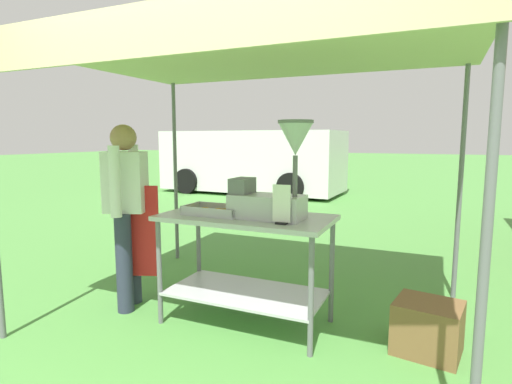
# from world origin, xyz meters

# --- Properties ---
(ground_plane) EXTENTS (70.00, 70.00, 0.00)m
(ground_plane) POSITION_xyz_m (0.00, 6.00, 0.00)
(ground_plane) COLOR #519342
(stall_canopy) EXTENTS (3.33, 2.47, 2.19)m
(stall_canopy) POSITION_xyz_m (-0.11, 0.99, 2.12)
(stall_canopy) COLOR slate
(stall_canopy) RESTS_ON ground
(donut_cart) EXTENTS (1.36, 0.69, 0.89)m
(donut_cart) POSITION_xyz_m (-0.11, 0.89, 0.65)
(donut_cart) COLOR #B7B7BC
(donut_cart) RESTS_ON ground
(donut_tray) EXTENTS (0.48, 0.28, 0.07)m
(donut_tray) POSITION_xyz_m (-0.36, 0.84, 0.91)
(donut_tray) COLOR #B7B7BC
(donut_tray) RESTS_ON donut_cart
(donut_fryer) EXTENTS (0.63, 0.28, 0.74)m
(donut_fryer) POSITION_xyz_m (0.14, 0.86, 1.16)
(donut_fryer) COLOR #B7B7BC
(donut_fryer) RESTS_ON donut_cart
(menu_sign) EXTENTS (0.13, 0.05, 0.28)m
(menu_sign) POSITION_xyz_m (0.26, 0.70, 1.01)
(menu_sign) COLOR black
(menu_sign) RESTS_ON donut_cart
(vendor) EXTENTS (0.46, 0.53, 1.61)m
(vendor) POSITION_xyz_m (-1.19, 0.76, 0.90)
(vendor) COLOR #2D3347
(vendor) RESTS_ON ground
(supply_crate) EXTENTS (0.49, 0.44, 0.36)m
(supply_crate) POSITION_xyz_m (1.25, 0.98, 0.18)
(supply_crate) COLOR brown
(supply_crate) RESTS_ON ground
(van_white) EXTENTS (4.93, 2.21, 1.69)m
(van_white) POSITION_xyz_m (-3.42, 8.26, 0.88)
(van_white) COLOR white
(van_white) RESTS_ON ground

